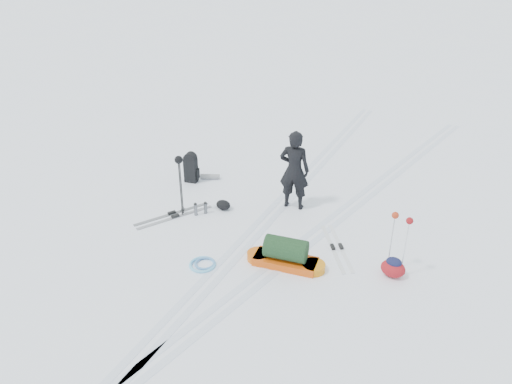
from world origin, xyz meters
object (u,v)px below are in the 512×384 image
skier (294,170)px  expedition_rucksack (193,168)px  ski_poles_black (179,167)px  pulk_sled (286,255)px

skier → expedition_rucksack: bearing=-11.1°
expedition_rucksack → ski_poles_black: bearing=-75.3°
pulk_sled → expedition_rucksack: size_ratio=2.02×
pulk_sled → ski_poles_black: (-2.94, 0.52, 0.97)m
skier → pulk_sled: (0.91, -2.13, -0.72)m
ski_poles_black → skier: bearing=50.5°
pulk_sled → expedition_rucksack: expedition_rucksack is taller
skier → ski_poles_black: (-2.03, -1.60, 0.24)m
expedition_rucksack → ski_poles_black: size_ratio=0.55×
ski_poles_black → expedition_rucksack: bearing=130.3°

